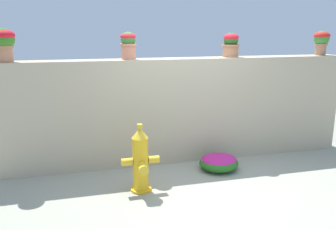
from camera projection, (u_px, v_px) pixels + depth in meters
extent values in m
plane|color=gray|center=(201.00, 186.00, 4.74)|extent=(24.00, 24.00, 0.00)
cube|color=tan|center=(180.00, 110.00, 5.55)|extent=(5.56, 0.38, 1.63)
cylinder|color=#AD7252|center=(5.00, 54.00, 4.70)|extent=(0.21, 0.21, 0.22)
cylinder|color=#AD7252|center=(4.00, 47.00, 4.67)|extent=(0.24, 0.24, 0.03)
sphere|color=#36711F|center=(3.00, 39.00, 4.65)|extent=(0.29, 0.29, 0.29)
ellipsoid|color=red|center=(3.00, 35.00, 4.64)|extent=(0.31, 0.31, 0.16)
cylinder|color=#C3775A|center=(128.00, 51.00, 5.12)|extent=(0.21, 0.21, 0.23)
cylinder|color=#C3775A|center=(128.00, 45.00, 5.10)|extent=(0.24, 0.24, 0.03)
sphere|color=#346F2F|center=(128.00, 39.00, 5.08)|extent=(0.22, 0.22, 0.22)
ellipsoid|color=red|center=(128.00, 37.00, 5.07)|extent=(0.23, 0.23, 0.12)
cylinder|color=#AD704F|center=(231.00, 51.00, 5.56)|extent=(0.25, 0.25, 0.20)
cylinder|color=#AD704F|center=(231.00, 45.00, 5.54)|extent=(0.29, 0.29, 0.03)
sphere|color=#25591C|center=(231.00, 40.00, 5.52)|extent=(0.23, 0.23, 0.23)
ellipsoid|color=red|center=(231.00, 37.00, 5.51)|extent=(0.24, 0.24, 0.13)
cylinder|color=#AC7653|center=(321.00, 49.00, 5.94)|extent=(0.18, 0.18, 0.19)
cylinder|color=#AC7653|center=(321.00, 45.00, 5.92)|extent=(0.21, 0.21, 0.03)
sphere|color=#3B7F30|center=(322.00, 38.00, 5.89)|extent=(0.25, 0.25, 0.25)
ellipsoid|color=red|center=(322.00, 36.00, 5.88)|extent=(0.26, 0.26, 0.14)
cylinder|color=gold|center=(141.00, 189.00, 4.61)|extent=(0.27, 0.27, 0.03)
cylinder|color=gold|center=(141.00, 165.00, 4.52)|extent=(0.20, 0.20, 0.72)
cone|color=gold|center=(140.00, 133.00, 4.42)|extent=(0.21, 0.21, 0.13)
cylinder|color=gold|center=(140.00, 126.00, 4.40)|extent=(0.07, 0.07, 0.05)
cylinder|color=gold|center=(127.00, 162.00, 4.47)|extent=(0.15, 0.10, 0.10)
cylinder|color=gold|center=(154.00, 159.00, 4.55)|extent=(0.15, 0.10, 0.10)
cylinder|color=gold|center=(143.00, 168.00, 4.35)|extent=(0.12, 0.16, 0.12)
ellipsoid|color=#25631E|center=(219.00, 163.00, 5.25)|extent=(0.59, 0.53, 0.24)
ellipsoid|color=#B2207B|center=(219.00, 159.00, 5.24)|extent=(0.53, 0.47, 0.13)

